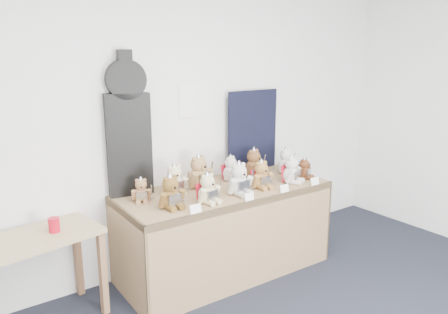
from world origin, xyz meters
TOP-DOWN VIEW (x-y plane):
  - room_shell at (0.48, 2.49)m, footprint 6.00×6.00m
  - display_table at (0.58, 2.00)m, footprint 1.93×0.84m
  - side_table at (-0.99, 2.20)m, footprint 0.92×0.61m
  - guitar_case at (-0.16, 2.42)m, footprint 0.38×0.17m
  - navy_board at (1.18, 2.42)m, footprint 0.61×0.03m
  - red_cup at (-0.87, 2.19)m, footprint 0.08×0.08m
  - teddy_front_far_left at (-0.04, 1.93)m, footprint 0.24×0.19m
  - teddy_front_left at (0.26, 1.86)m, footprint 0.23×0.20m
  - teddy_front_centre at (0.60, 1.88)m, footprint 0.26×0.20m
  - teddy_front_right at (0.86, 1.91)m, footprint 0.23×0.19m
  - teddy_front_far_right at (1.20, 1.86)m, footprint 0.24×0.23m
  - teddy_front_end at (1.40, 1.89)m, footprint 0.19×0.18m
  - teddy_back_left at (0.16, 2.22)m, footprint 0.24×0.21m
  - teddy_back_centre_left at (0.42, 2.24)m, footprint 0.28×0.25m
  - teddy_back_centre_right at (0.79, 2.26)m, footprint 0.22×0.21m
  - teddy_back_right at (1.05, 2.24)m, footprint 0.26×0.22m
  - teddy_back_end at (1.40, 2.14)m, footprint 0.24×0.22m
  - teddy_back_far_left at (-0.17, 2.21)m, footprint 0.18×0.17m
  - entry_card_a at (0.05, 1.71)m, footprint 0.10×0.02m
  - entry_card_b at (0.56, 1.70)m, footprint 0.09×0.02m
  - entry_card_c at (0.94, 1.69)m, footprint 0.09×0.02m
  - entry_card_d at (1.31, 1.68)m, footprint 0.10×0.02m

SIDE VIEW (x-z plane):
  - side_table at x=-0.99m, z-range 0.23..0.95m
  - display_table at x=0.58m, z-range 0.23..1.03m
  - red_cup at x=-0.87m, z-range 0.71..0.82m
  - entry_card_b at x=0.56m, z-range 0.80..0.86m
  - entry_card_c at x=0.94m, z-range 0.80..0.87m
  - entry_card_a at x=0.05m, z-range 0.80..0.87m
  - entry_card_d at x=1.31m, z-range 0.80..0.87m
  - teddy_back_far_left at x=-0.17m, z-range 0.77..1.00m
  - teddy_front_end at x=1.40m, z-range 0.77..1.00m
  - teddy_back_centre_right at x=0.79m, z-range 0.77..1.04m
  - teddy_front_left at x=0.26m, z-range 0.77..1.05m
  - teddy_front_right at x=0.86m, z-range 0.77..1.05m
  - teddy_back_end at x=1.40m, z-range 0.77..1.05m
  - teddy_front_far_right at x=1.20m, z-range 0.77..1.06m
  - teddy_back_left at x=0.16m, z-range 0.77..1.06m
  - teddy_front_far_left at x=-0.04m, z-range 0.77..1.07m
  - teddy_back_right at x=1.05m, z-range 0.77..1.07m
  - teddy_front_centre at x=0.60m, z-range 0.76..1.08m
  - teddy_back_centre_left at x=0.42m, z-range 0.76..1.10m
  - navy_board at x=1.18m, z-range 0.80..1.61m
  - guitar_case at x=-0.16m, z-range 0.78..1.99m
  - room_shell at x=0.48m, z-range -1.45..4.55m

